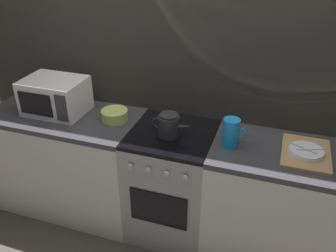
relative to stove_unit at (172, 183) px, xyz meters
name	(u,v)px	position (x,y,z in m)	size (l,w,h in m)	color
ground_plane	(172,226)	(0.00, 0.00, -0.45)	(8.00, 8.00, 0.00)	#47423D
back_wall	(186,77)	(0.00, 0.32, 0.75)	(3.60, 0.05, 2.40)	#B2AD9E
counter_left	(70,161)	(-0.90, 0.00, 0.00)	(1.20, 0.60, 0.90)	silver
stove_unit	(172,183)	(0.00, 0.00, 0.00)	(0.60, 0.63, 0.90)	#9E9EA3
counter_right	(294,209)	(0.90, 0.00, 0.00)	(1.20, 0.60, 0.90)	silver
microwave	(55,96)	(-0.96, 0.03, 0.59)	(0.46, 0.35, 0.27)	white
kettle	(169,125)	(-0.01, -0.04, 0.53)	(0.28, 0.15, 0.17)	#262628
mixing_bowl	(115,115)	(-0.47, 0.05, 0.49)	(0.20, 0.20, 0.08)	#B7D166
pitcher	(231,133)	(0.42, -0.04, 0.55)	(0.16, 0.11, 0.20)	#198CD8
dish_pile	(306,153)	(0.90, 0.01, 0.47)	(0.30, 0.40, 0.06)	tan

